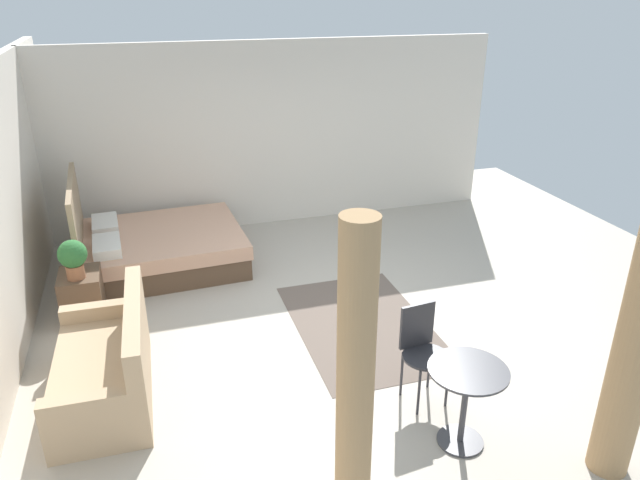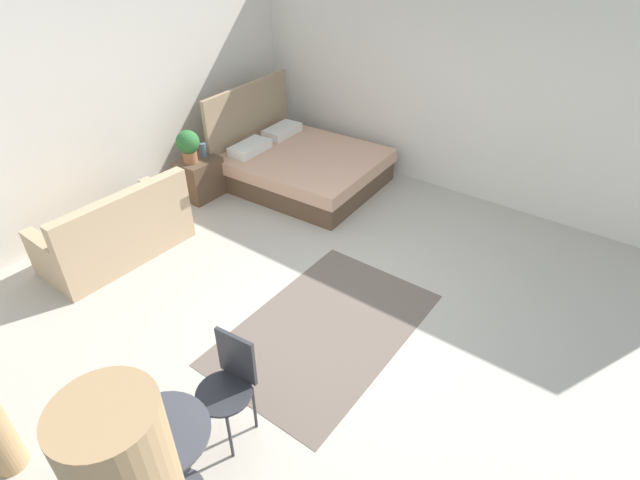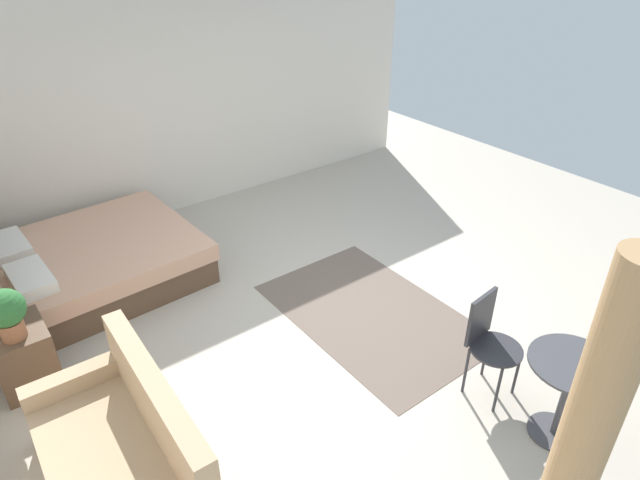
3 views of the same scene
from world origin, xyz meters
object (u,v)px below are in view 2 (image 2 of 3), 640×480
at_px(bed, 301,165).
at_px(cafe_chair_near_window, 230,378).
at_px(balcony_table, 165,453).
at_px(couch, 117,234).
at_px(potted_plant, 188,144).
at_px(nightstand, 200,178).
at_px(vase, 203,150).

height_order(bed, cafe_chair_near_window, bed).
bearing_deg(balcony_table, couch, 61.55).
height_order(bed, potted_plant, bed).
bearing_deg(couch, potted_plant, 12.46).
distance_m(bed, nightstand, 1.41).
height_order(nightstand, cafe_chair_near_window, cafe_chair_near_window).
bearing_deg(nightstand, bed, -37.41).
height_order(couch, balcony_table, couch).
relative_size(nightstand, vase, 2.87).
bearing_deg(cafe_chair_near_window, couch, 72.75).
bearing_deg(nightstand, couch, -168.71).
bearing_deg(nightstand, cafe_chair_near_window, -128.33).
bearing_deg(potted_plant, couch, -167.54).
xyz_separation_m(potted_plant, vase, (0.22, -0.01, -0.16)).
bearing_deg(potted_plant, bed, -35.39).
distance_m(bed, vase, 1.36).
bearing_deg(nightstand, balcony_table, -134.67).
distance_m(bed, couch, 2.69).
xyz_separation_m(potted_plant, balcony_table, (-2.89, -3.03, -0.30)).
relative_size(nightstand, cafe_chair_near_window, 0.61).
relative_size(potted_plant, cafe_chair_near_window, 0.49).
xyz_separation_m(nightstand, balcony_table, (-2.99, -3.02, 0.22)).
bearing_deg(nightstand, potted_plant, 174.27).
bearing_deg(vase, bed, -40.45).
bearing_deg(vase, couch, -169.66).
bearing_deg(couch, nightstand, 11.29).
distance_m(couch, cafe_chair_near_window, 2.79).
distance_m(nightstand, vase, 0.39).
bearing_deg(cafe_chair_near_window, balcony_table, -174.16).
height_order(bed, vase, bed).
relative_size(couch, vase, 8.51).
height_order(potted_plant, vase, potted_plant).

